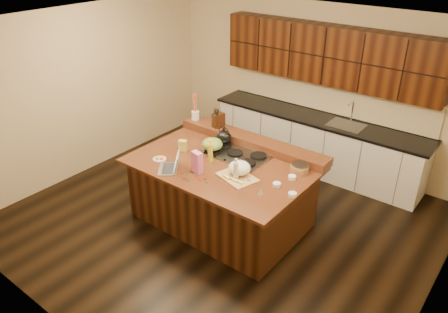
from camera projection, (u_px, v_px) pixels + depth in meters
The scene contains 35 objects.
room at pixel (222, 134), 5.62m from camera, with size 5.52×5.02×2.72m.
island at pixel (222, 192), 6.03m from camera, with size 2.40×1.60×0.92m.
back_ledge at pixel (252, 141), 6.28m from camera, with size 2.40×0.30×0.12m, color black.
cooktop at pixel (235, 154), 6.02m from camera, with size 0.92×0.52×0.05m.
back_counter at pixel (319, 114), 7.18m from camera, with size 3.70×0.66×2.40m.
kettle at pixel (224, 137), 6.21m from camera, with size 0.21×0.21×0.19m, color black.
green_bowl at pixel (212, 144), 6.04m from camera, with size 0.29×0.29×0.16m, color olive.
laptop at pixel (172, 165), 5.64m from camera, with size 0.43×0.44×0.24m.
oil_bottle at pixel (210, 153), 5.79m from camera, with size 0.07×0.07×0.27m, color gold.
vinegar_bottle at pixel (236, 171), 5.37m from camera, with size 0.06×0.06×0.25m, color silver.
wooden_tray at pixel (239, 170), 5.48m from camera, with size 0.56×0.47×0.20m.
ramekin_a at pixel (277, 185), 5.29m from camera, with size 0.10×0.10×0.04m, color white.
ramekin_b at pixel (292, 195), 5.09m from camera, with size 0.10×0.10×0.04m, color white.
ramekin_c at pixel (292, 177), 5.44m from camera, with size 0.10×0.10×0.04m, color white.
strainer_bowl at pixel (300, 169), 5.59m from camera, with size 0.24×0.24×0.09m, color #996B3F.
kitchen_timer at pixel (260, 190), 5.15m from camera, with size 0.08×0.08×0.07m, color silver.
pink_bag at pixel (197, 162), 5.54m from camera, with size 0.15×0.08×0.28m, color #D865A3.
candy_plate at pixel (159, 159), 5.91m from camera, with size 0.18×0.18×0.01m, color white.
package_box at pixel (183, 146), 6.11m from camera, with size 0.11×0.08×0.16m, color gold.
utensil_crock at pixel (195, 115), 6.80m from camera, with size 0.12×0.12×0.14m, color white.
knife_block at pixel (218, 120), 6.53m from camera, with size 0.11×0.18×0.22m, color black.
gumdrop_0 at pixel (191, 169), 5.65m from camera, with size 0.02×0.02×0.02m, color red.
gumdrop_1 at pixel (191, 169), 5.65m from camera, with size 0.02×0.02×0.02m, color #198C26.
gumdrop_2 at pixel (184, 178), 5.46m from camera, with size 0.02×0.02×0.02m, color red.
gumdrop_3 at pixel (195, 175), 5.52m from camera, with size 0.02×0.02×0.02m, color #198C26.
gumdrop_4 at pixel (183, 174), 5.54m from camera, with size 0.02×0.02×0.02m, color red.
gumdrop_5 at pixel (200, 173), 5.56m from camera, with size 0.02×0.02×0.02m, color #198C26.
gumdrop_6 at pixel (200, 180), 5.42m from camera, with size 0.02×0.02×0.02m, color red.
gumdrop_7 at pixel (206, 182), 5.37m from camera, with size 0.02×0.02×0.02m, color #198C26.
gumdrop_8 at pixel (179, 173), 5.57m from camera, with size 0.02×0.02×0.02m, color red.
gumdrop_9 at pixel (191, 171), 5.60m from camera, with size 0.02×0.02×0.02m, color #198C26.
gumdrop_10 at pixel (205, 179), 5.43m from camera, with size 0.02×0.02×0.02m, color red.
gumdrop_11 at pixel (182, 175), 5.51m from camera, with size 0.02×0.02×0.02m, color #198C26.
gumdrop_12 at pixel (198, 177), 5.48m from camera, with size 0.02×0.02×0.02m, color red.
gumdrop_13 at pixel (188, 180), 5.42m from camera, with size 0.02×0.02×0.02m, color #198C26.
Camera 1 is at (3.16, -4.01, 3.71)m, focal length 35.00 mm.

